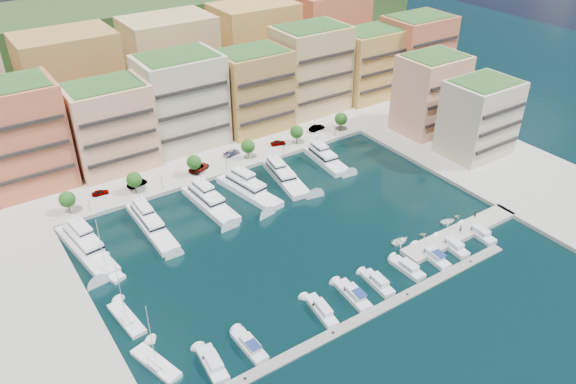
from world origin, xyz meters
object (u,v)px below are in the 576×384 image
tree_3 (248,146)px  lamppost_2 (226,160)px  tree_0 (67,199)px  tender_2 (448,221)px  car_1 (137,183)px  cruiser_7 (432,256)px  cruiser_4 (353,295)px  cruiser_5 (378,283)px  cruiser_1 (250,346)px  sailboat_1 (127,319)px  tree_5 (341,119)px  cruiser_0 (213,364)px  car_0 (100,192)px  car_5 (317,128)px  person_0 (461,229)px  person_1 (475,214)px  cruiser_8 (453,246)px  car_4 (278,143)px  sailboat_2 (107,271)px  tender_1 (423,234)px  car_3 (232,152)px  cruiser_6 (407,268)px  lamppost_3 (284,143)px  tree_1 (134,180)px  tender_3 (457,216)px  sailboat_0 (156,364)px  yacht_2 (208,201)px  yacht_3 (247,188)px  cruiser_3 (322,311)px  yacht_1 (150,224)px  yacht_5 (325,158)px  yacht_4 (284,176)px  car_2 (199,167)px  tree_2 (194,162)px  yacht_0 (85,246)px  cruiser_9 (479,233)px

tree_3 → lamppost_2: bearing=-164.0°
tree_0 → tender_2: (71.18, -50.89, -4.35)m
car_1 → cruiser_7: bearing=-159.9°
tender_2 → car_1: car_1 is taller
cruiser_4 → cruiser_5: cruiser_4 is taller
cruiser_1 → sailboat_1: 23.73m
tree_5 → cruiser_0: 93.41m
tree_5 → cruiser_4: size_ratio=0.61×
car_0 → car_5: car_5 is taller
person_0 → person_1: size_ratio=1.08×
sailboat_1 → person_0: 72.40m
cruiser_8 → car_4: (-5.44, 60.39, 1.19)m
sailboat_2 → tender_1: 67.89m
tender_2 → car_3: (-25.93, 55.26, 1.34)m
cruiser_6 → car_1: 69.80m
lamppost_3 → car_1: size_ratio=0.83×
tree_1 → car_5: bearing=3.9°
tender_3 → car_4: car_4 is taller
sailboat_0 → yacht_2: bearing=52.8°
lamppost_3 → cruiser_4: size_ratio=0.45×
yacht_3 → cruiser_3: (-10.04, -44.31, -0.66)m
tree_5 → person_0: tree_5 is taller
tree_5 → car_3: bearing=172.8°
lamppost_3 → car_4: size_ratio=0.97×
person_0 → sailboat_2: bearing=59.0°
yacht_1 → cruiser_6: 57.44m
car_4 → cruiser_6: bearing=-171.9°
tree_1 → person_1: bearing=-41.3°
yacht_5 → cruiser_4: size_ratio=1.79×
tree_0 → car_4: bearing=2.2°
yacht_4 → yacht_2: bearing=179.8°
yacht_4 → car_2: 22.61m
lamppost_2 → yacht_3: bearing=-92.3°
lamppost_3 → cruiser_8: bearing=-83.2°
tender_2 → car_4: car_4 is taller
tree_2 → yacht_0: (-33.06, -14.69, -3.53)m
yacht_0 → car_5: size_ratio=4.47×
tender_3 → sailboat_1: bearing=102.9°
cruiser_9 → tree_2: bearing=125.3°
lamppost_3 → sailboat_2: (-57.79, -22.27, -3.51)m
cruiser_4 → person_0: bearing=4.2°
cruiser_6 → tender_2: 21.11m
lamppost_3 → yacht_4: 13.73m
yacht_0 → tender_1: 73.45m
lamppost_2 → cruiser_9: 64.94m
sailboat_2 → yacht_3: bearing=15.3°
tree_2 → lamppost_2: bearing=-16.0°
cruiser_9 → person_0: size_ratio=4.85×
sailboat_2 → tender_1: sailboat_2 is taller
tree_5 → tender_2: tree_5 is taller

